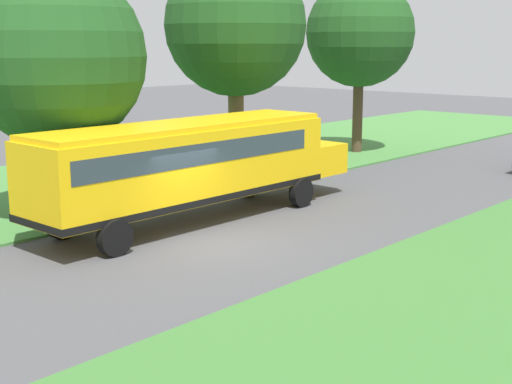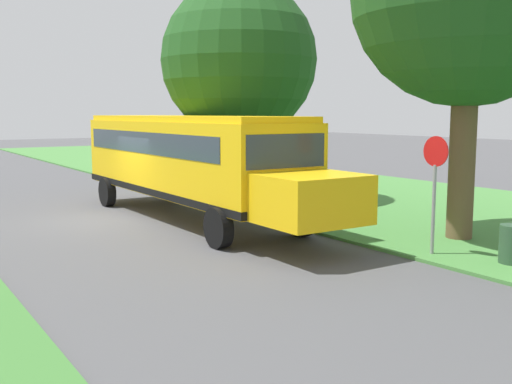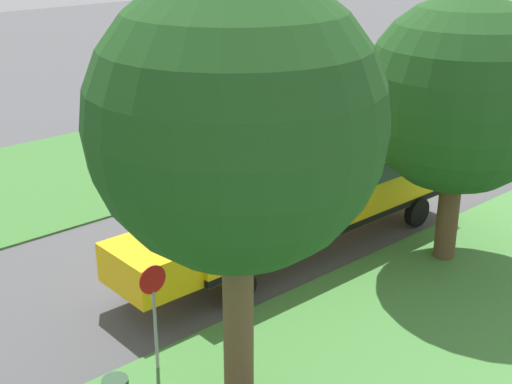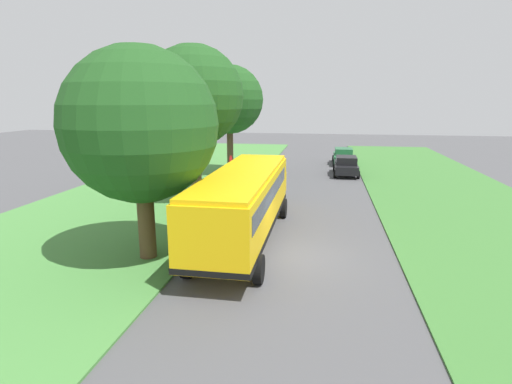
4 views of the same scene
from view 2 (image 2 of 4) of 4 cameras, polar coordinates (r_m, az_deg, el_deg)
The scene contains 5 objects.
ground_plane at distance 18.95m, azimuth -14.18°, elevation -2.56°, with size 120.00×120.00×0.00m, color #4C4C4F.
grass_verge at distance 24.06m, azimuth 8.93°, elevation -0.21°, with size 12.00×80.00×0.08m, color #47843D.
school_bus at distance 18.28m, azimuth -6.29°, elevation 3.35°, with size 2.85×12.42×3.16m.
oak_tree_beside_bus at distance 22.25m, azimuth -1.52°, elevation 12.40°, with size 5.67×5.67×7.98m.
stop_sign at distance 13.95m, azimuth 16.65°, elevation 1.00°, with size 0.08×0.68×2.74m.
Camera 2 is at (6.01, 17.67, 3.25)m, focal length 42.00 mm.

